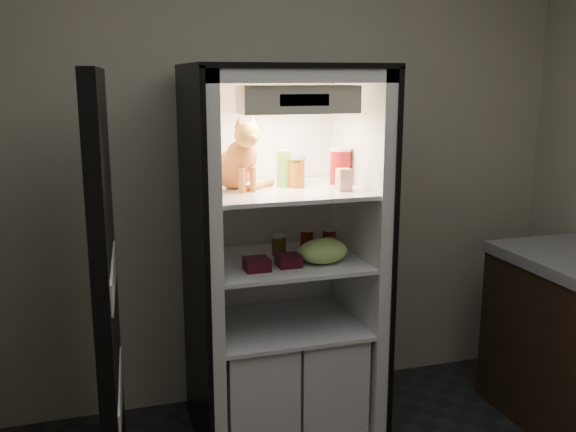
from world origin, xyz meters
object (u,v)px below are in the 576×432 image
at_px(mayo_tub, 296,171).
at_px(cream_carton, 344,180).
at_px(soda_can_c, 329,250).
at_px(tabby_cat, 238,162).
at_px(salsa_jar, 297,173).
at_px(soda_can_a, 307,242).
at_px(grape_bag, 323,251).
at_px(berry_box_right, 289,261).
at_px(condiment_jar, 279,245).
at_px(parmesan_shaker, 284,169).
at_px(soda_can_b, 329,242).
at_px(refrigerator, 281,284).
at_px(pepper_jar, 341,166).
at_px(berry_box_left, 257,264).

relative_size(mayo_tub, cream_carton, 1.25).
bearing_deg(soda_can_c, tabby_cat, 160.79).
relative_size(salsa_jar, soda_can_a, 1.13).
relative_size(mayo_tub, grape_bag, 0.55).
distance_m(tabby_cat, berry_box_right, 0.53).
bearing_deg(soda_can_c, condiment_jar, 138.94).
bearing_deg(soda_can_c, parmesan_shaker, 140.96).
xyz_separation_m(cream_carton, soda_can_b, (-0.01, 0.16, -0.34)).
bearing_deg(refrigerator, pepper_jar, -1.44).
xyz_separation_m(soda_can_a, condiment_jar, (-0.14, 0.02, -0.01)).
xyz_separation_m(tabby_cat, berry_box_right, (0.20, -0.17, -0.46)).
distance_m(soda_can_b, grape_bag, 0.17).
bearing_deg(cream_carton, salsa_jar, 138.80).
bearing_deg(refrigerator, parmesan_shaker, -7.58).
xyz_separation_m(mayo_tub, berry_box_left, (-0.27, -0.26, -0.39)).
bearing_deg(pepper_jar, cream_carton, -107.23).
bearing_deg(condiment_jar, soda_can_b, -13.83).
bearing_deg(berry_box_left, pepper_jar, 21.59).
relative_size(cream_carton, berry_box_right, 0.97).
height_order(soda_can_a, grape_bag, soda_can_a).
bearing_deg(berry_box_right, condiment_jar, 86.10).
distance_m(tabby_cat, soda_can_b, 0.62).
relative_size(salsa_jar, cream_carton, 1.30).
height_order(soda_can_a, condiment_jar, soda_can_a).
bearing_deg(mayo_tub, soda_can_c, -64.25).
bearing_deg(salsa_jar, berry_box_left, -146.56).
bearing_deg(mayo_tub, parmesan_shaker, -142.80).
height_order(refrigerator, tabby_cat, refrigerator).
xyz_separation_m(refrigerator, pepper_jar, (0.31, -0.01, 0.59)).
bearing_deg(soda_can_a, soda_can_c, -68.15).
distance_m(parmesan_shaker, grape_bag, 0.44).
bearing_deg(pepper_jar, berry_box_left, -158.41).
bearing_deg(parmesan_shaker, berry_box_left, -133.88).
bearing_deg(refrigerator, condiment_jar, 93.81).
relative_size(soda_can_a, berry_box_right, 1.11).
relative_size(cream_carton, soda_can_a, 0.87).
xyz_separation_m(grape_bag, berry_box_right, (-0.17, 0.00, -0.03)).
height_order(parmesan_shaker, mayo_tub, parmesan_shaker).
relative_size(salsa_jar, condiment_jar, 1.37).
bearing_deg(refrigerator, tabby_cat, -177.69).
height_order(pepper_jar, condiment_jar, pepper_jar).
relative_size(cream_carton, soda_can_b, 0.84).
distance_m(refrigerator, berry_box_left, 0.32).
distance_m(pepper_jar, grape_bag, 0.45).
bearing_deg(condiment_jar, mayo_tub, 20.08).
relative_size(tabby_cat, condiment_jar, 3.55).
height_order(parmesan_shaker, salsa_jar, parmesan_shaker).
height_order(mayo_tub, berry_box_left, mayo_tub).
distance_m(parmesan_shaker, pepper_jar, 0.30).
height_order(soda_can_a, soda_can_b, soda_can_b).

